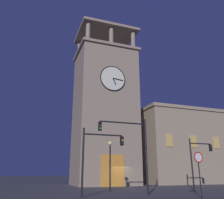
{
  "coord_description": "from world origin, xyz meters",
  "views": [
    {
      "loc": [
        12.18,
        29.72,
        1.79
      ],
      "look_at": [
        -0.0,
        -4.22,
        12.75
      ],
      "focal_mm": 38.34,
      "sensor_mm": 36.0,
      "label": 1
    }
  ],
  "objects_px": {
    "clocktower": "(105,112)",
    "traffic_signal_mid": "(198,156)",
    "traffic_signal_near": "(97,150)",
    "adjacent_wing_building": "(202,147)",
    "no_horn_sign": "(199,161)",
    "street_lamp": "(110,155)",
    "traffic_signal_far": "(132,142)"
  },
  "relations": [
    {
      "from": "adjacent_wing_building",
      "to": "no_horn_sign",
      "type": "height_order",
      "value": "adjacent_wing_building"
    },
    {
      "from": "adjacent_wing_building",
      "to": "traffic_signal_mid",
      "type": "bearing_deg",
      "value": 48.33
    },
    {
      "from": "adjacent_wing_building",
      "to": "traffic_signal_near",
      "type": "distance_m",
      "value": 28.04
    },
    {
      "from": "adjacent_wing_building",
      "to": "traffic_signal_far",
      "type": "xyz_separation_m",
      "value": [
        20.09,
        15.22,
        -1.72
      ]
    },
    {
      "from": "clocktower",
      "to": "traffic_signal_far",
      "type": "distance_m",
      "value": 16.59
    },
    {
      "from": "no_horn_sign",
      "to": "street_lamp",
      "type": "bearing_deg",
      "value": -61.42
    },
    {
      "from": "traffic_signal_near",
      "to": "no_horn_sign",
      "type": "bearing_deg",
      "value": 151.64
    },
    {
      "from": "traffic_signal_far",
      "to": "no_horn_sign",
      "type": "bearing_deg",
      "value": 132.47
    },
    {
      "from": "adjacent_wing_building",
      "to": "clocktower",
      "type": "bearing_deg",
      "value": 0.41
    },
    {
      "from": "traffic_signal_far",
      "to": "traffic_signal_near",
      "type": "bearing_deg",
      "value": 5.53
    },
    {
      "from": "no_horn_sign",
      "to": "traffic_signal_near",
      "type": "bearing_deg",
      "value": -28.36
    },
    {
      "from": "adjacent_wing_building",
      "to": "street_lamp",
      "type": "xyz_separation_m",
      "value": [
        20.71,
        11.42,
        -2.61
      ]
    },
    {
      "from": "adjacent_wing_building",
      "to": "traffic_signal_mid",
      "type": "relative_size",
      "value": 4.14
    },
    {
      "from": "clocktower",
      "to": "no_horn_sign",
      "type": "bearing_deg",
      "value": 93.41
    },
    {
      "from": "clocktower",
      "to": "adjacent_wing_building",
      "type": "bearing_deg",
      "value": -179.59
    },
    {
      "from": "adjacent_wing_building",
      "to": "no_horn_sign",
      "type": "relative_size",
      "value": 6.87
    },
    {
      "from": "clocktower",
      "to": "no_horn_sign",
      "type": "relative_size",
      "value": 8.53
    },
    {
      "from": "traffic_signal_mid",
      "to": "traffic_signal_far",
      "type": "distance_m",
      "value": 10.16
    },
    {
      "from": "clocktower",
      "to": "no_horn_sign",
      "type": "height_order",
      "value": "clocktower"
    },
    {
      "from": "traffic_signal_mid",
      "to": "street_lamp",
      "type": "bearing_deg",
      "value": -2.36
    },
    {
      "from": "clocktower",
      "to": "street_lamp",
      "type": "bearing_deg",
      "value": 74.8
    },
    {
      "from": "traffic_signal_mid",
      "to": "no_horn_sign",
      "type": "distance_m",
      "value": 9.47
    },
    {
      "from": "traffic_signal_near",
      "to": "traffic_signal_far",
      "type": "bearing_deg",
      "value": -174.47
    },
    {
      "from": "no_horn_sign",
      "to": "traffic_signal_mid",
      "type": "bearing_deg",
      "value": -129.26
    },
    {
      "from": "clocktower",
      "to": "traffic_signal_far",
      "type": "height_order",
      "value": "clocktower"
    },
    {
      "from": "traffic_signal_mid",
      "to": "traffic_signal_far",
      "type": "bearing_deg",
      "value": 19.47
    },
    {
      "from": "clocktower",
      "to": "traffic_signal_far",
      "type": "xyz_separation_m",
      "value": [
        2.45,
        15.1,
        -6.44
      ]
    },
    {
      "from": "traffic_signal_near",
      "to": "traffic_signal_mid",
      "type": "relative_size",
      "value": 0.97
    },
    {
      "from": "street_lamp",
      "to": "traffic_signal_far",
      "type": "bearing_deg",
      "value": 99.21
    },
    {
      "from": "clocktower",
      "to": "traffic_signal_near",
      "type": "height_order",
      "value": "clocktower"
    },
    {
      "from": "traffic_signal_mid",
      "to": "street_lamp",
      "type": "height_order",
      "value": "traffic_signal_mid"
    },
    {
      "from": "clocktower",
      "to": "traffic_signal_mid",
      "type": "bearing_deg",
      "value": 121.2
    }
  ]
}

